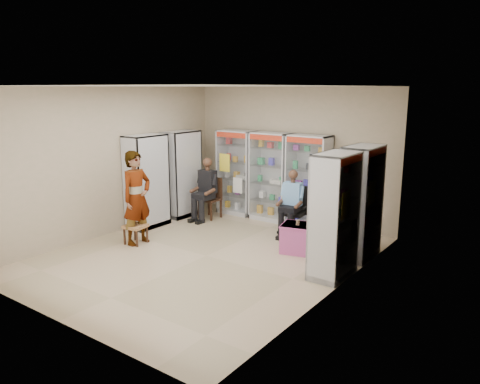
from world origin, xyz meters
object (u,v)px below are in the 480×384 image
Objects in this scene: standing_man at (137,198)px; cabinet_right_near at (334,216)px; office_chair at (294,211)px; cabinet_back_right at (308,182)px; cabinet_left_near at (147,181)px; cabinet_back_left at (237,172)px; cabinet_right_far at (361,202)px; cabinet_back_mid at (271,177)px; wooden_chair at (210,198)px; pink_trunk at (297,238)px; woven_stool_a at (330,249)px; cabinet_left_far at (182,174)px; woven_stool_b at (136,234)px; seated_shopkeeper at (293,205)px.

cabinet_right_near is at bearing -78.46° from standing_man.
cabinet_back_right is at bearing 85.97° from office_chair.
cabinet_left_near is (-2.83, -2.03, 0.00)m from cabinet_back_right.
cabinet_right_far is (3.53, -1.13, 0.00)m from cabinet_back_left.
cabinet_left_near is at bearing -144.35° from cabinet_back_right.
cabinet_back_mid is 3.18m from standing_man.
standing_man is at bearing -89.58° from wooden_chair.
pink_trunk is 1.44× the size of woven_stool_a.
office_chair is at bearing 115.59° from cabinet_left_near.
cabinet_back_mid is at bearing 135.09° from pink_trunk.
wooden_chair is at bearing -148.69° from cabinet_back_mid.
office_chair is at bearing 143.62° from woven_stool_a.
cabinet_left_near is at bearing -0.00° from cabinet_left_far.
woven_stool_b is at bearing -157.75° from woven_stool_a.
standing_man is at bearing -111.88° from cabinet_back_mid.
cabinet_back_right is 2.76m from cabinet_right_near.
pink_trunk is at bearing 113.44° from cabinet_right_far.
cabinet_back_left is 0.94m from wooden_chair.
cabinet_back_right reaches higher than woven_stool_a.
woven_stool_b is at bearing -125.66° from cabinet_back_right.
cabinet_right_far is at bearing 53.68° from woven_stool_a.
office_chair is at bearing -33.96° from cabinet_back_mid.
wooden_chair is (-0.25, -0.73, -0.53)m from cabinet_back_left.
wooden_chair is at bearing -108.90° from cabinet_back_left.
wooden_chair is at bearing 165.97° from woven_stool_a.
office_chair is (1.93, -0.66, -0.50)m from cabinet_back_left.
cabinet_left_near is 1.43m from woven_stool_b.
cabinet_back_right is 2.33m from wooden_chair.
cabinet_right_near is at bearing -40.84° from cabinet_back_mid.
standing_man is (-3.76, -0.72, -0.09)m from cabinet_right_near.
woven_stool_b is (-2.15, -3.00, -0.81)m from cabinet_back_right.
cabinet_left_far is 2.89m from seated_shopkeeper.
cabinet_back_mid is at bearing 31.31° from wooden_chair.
cabinet_back_right is at bearing 108.19° from cabinet_left_far.
office_chair is (0.98, -0.66, -0.50)m from cabinet_back_mid.
woven_stool_a is (4.12, 0.44, -0.81)m from cabinet_left_near.
cabinet_right_far is 0.99m from woven_stool_a.
cabinet_left_far is 0.89m from wooden_chair.
cabinet_right_near is at bearing -50.18° from seated_shopkeeper.
cabinet_left_far is 1.00× the size of cabinet_left_near.
woven_stool_a is (3.44, -0.86, -0.28)m from wooden_chair.
standing_man is (-2.16, -2.24, 0.27)m from seated_shopkeeper.
cabinet_back_left is 1.00× the size of cabinet_right_far.
cabinet_right_far is at bearing 101.41° from cabinet_left_near.
cabinet_back_right is 5.27× the size of woven_stool_a.
cabinet_left_far is (-0.93, -0.93, 0.00)m from cabinet_back_left.
cabinet_back_right reaches higher than seated_shopkeeper.
cabinet_back_mid reaches higher than wooden_chair.
woven_stool_b is at bearing 34.97° from cabinet_left_near.
cabinet_back_left and cabinet_left_far have the same top height.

